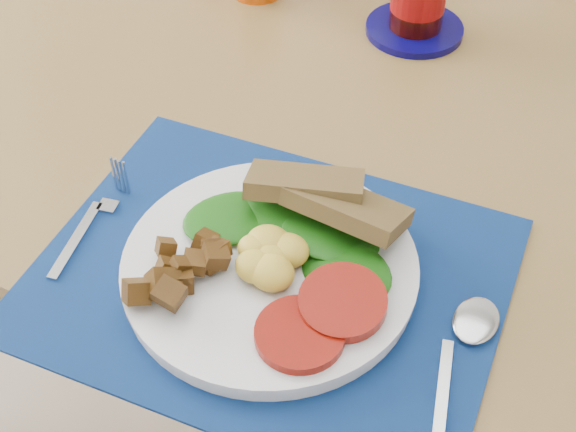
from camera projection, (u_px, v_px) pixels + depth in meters
name	position (u px, v px, depth m)	size (l,w,h in m)	color
table	(315.00, 136.00, 1.11)	(1.40, 0.90, 0.75)	brown
placemat	(270.00, 276.00, 0.82)	(0.47, 0.36, 0.00)	#040731
breakfast_plate	(263.00, 263.00, 0.80)	(0.30, 0.30, 0.07)	silver
fork	(97.00, 218.00, 0.87)	(0.04, 0.16, 0.00)	#B2B5BA
spoon	(466.00, 344.00, 0.75)	(0.04, 0.19, 0.01)	#B2B5BA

